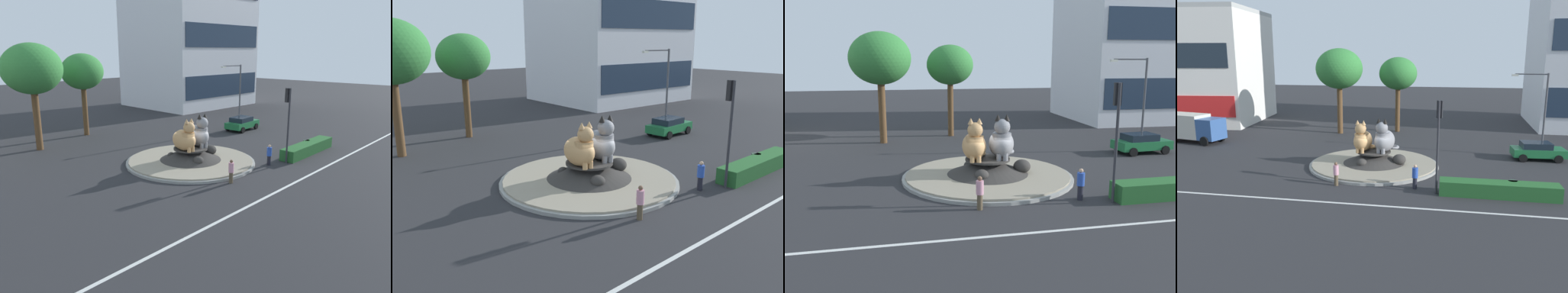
# 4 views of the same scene
# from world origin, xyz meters

# --- Properties ---
(ground_plane) EXTENTS (160.00, 160.00, 0.00)m
(ground_plane) POSITION_xyz_m (0.00, 0.00, 0.00)
(ground_plane) COLOR #28282B
(lane_centreline) EXTENTS (112.00, 0.20, 0.01)m
(lane_centreline) POSITION_xyz_m (0.00, -8.10, 0.00)
(lane_centreline) COLOR silver
(lane_centreline) RESTS_ON ground
(roundabout_island) EXTENTS (9.81, 9.81, 1.19)m
(roundabout_island) POSITION_xyz_m (0.02, -0.01, 0.41)
(roundabout_island) COLOR gray
(roundabout_island) RESTS_ON ground
(cat_statue_calico) EXTENTS (1.69, 2.45, 2.44)m
(cat_statue_calico) POSITION_xyz_m (-0.82, -0.23, 2.08)
(cat_statue_calico) COLOR tan
(cat_statue_calico) RESTS_ON roundabout_island
(cat_statue_grey) EXTENTS (1.93, 2.54, 2.59)m
(cat_statue_grey) POSITION_xyz_m (0.80, -0.08, 2.14)
(cat_statue_grey) COLOR gray
(cat_statue_grey) RESTS_ON roundabout_island
(traffic_light_mast) EXTENTS (0.36, 0.46, 5.69)m
(traffic_light_mast) POSITION_xyz_m (4.91, -5.33, 3.93)
(traffic_light_mast) COLOR #2D2D33
(traffic_light_mast) RESTS_ON ground
(broadleaf_tree_behind_island) EXTENTS (4.95, 4.95, 9.01)m
(broadleaf_tree_behind_island) POSITION_xyz_m (-6.01, 12.32, 6.84)
(broadleaf_tree_behind_island) COLOR brown
(broadleaf_tree_behind_island) RESTS_ON ground
(second_tree_near_tower) EXTENTS (4.10, 4.10, 8.10)m
(second_tree_near_tower) POSITION_xyz_m (-0.05, 14.53, 6.28)
(second_tree_near_tower) COLOR brown
(second_tree_near_tower) RESTS_ON ground
(streetlight_arm) EXTENTS (2.79, 0.56, 6.90)m
(streetlight_arm) POSITION_xyz_m (12.75, 5.10, 4.11)
(streetlight_arm) COLOR #4C4C51
(streetlight_arm) RESTS_ON ground
(pedestrian_blue_shirt) EXTENTS (0.37, 0.37, 1.58)m
(pedestrian_blue_shirt) POSITION_xyz_m (3.53, -4.76, 0.83)
(pedestrian_blue_shirt) COLOR black
(pedestrian_blue_shirt) RESTS_ON ground
(pedestrian_pink_shirt) EXTENTS (0.35, 0.35, 1.58)m
(pedestrian_pink_shirt) POSITION_xyz_m (-1.54, -5.08, 0.83)
(pedestrian_pink_shirt) COLOR brown
(pedestrian_pink_shirt) RESTS_ON ground
(sedan_on_far_lane) EXTENTS (4.18, 2.27, 1.44)m
(sedan_on_far_lane) POSITION_xyz_m (12.65, 4.33, 0.77)
(sedan_on_far_lane) COLOR #1E6B38
(sedan_on_far_lane) RESTS_ON ground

